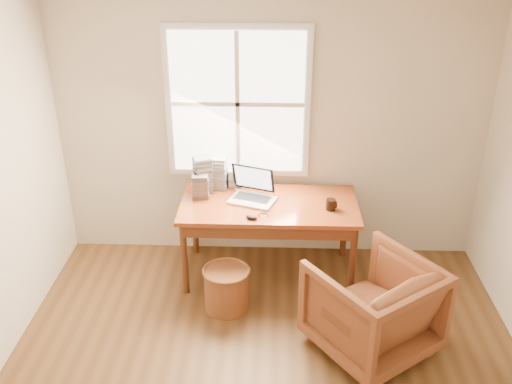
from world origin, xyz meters
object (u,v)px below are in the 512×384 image
(desk, at_px, (269,205))
(wicker_stool, at_px, (227,289))
(laptop, at_px, (252,186))
(coffee_mug, at_px, (331,205))
(armchair, at_px, (372,307))
(cd_stack_a, at_px, (218,173))

(desk, bearing_deg, wicker_stool, -122.83)
(laptop, distance_m, coffee_mug, 0.71)
(armchair, relative_size, laptop, 1.97)
(laptop, bearing_deg, wicker_stool, -89.78)
(cd_stack_a, bearing_deg, armchair, -45.03)
(laptop, relative_size, cd_stack_a, 1.40)
(armchair, relative_size, wicker_stool, 2.23)
(desk, relative_size, coffee_mug, 16.33)
(armchair, bearing_deg, wicker_stool, -57.70)
(wicker_stool, bearing_deg, laptop, 70.74)
(coffee_mug, distance_m, cd_stack_a, 1.11)
(armchair, xyz_separation_m, cd_stack_a, (-1.30, 1.30, 0.52))
(desk, xyz_separation_m, laptop, (-0.15, 0.03, 0.17))
(wicker_stool, xyz_separation_m, coffee_mug, (0.89, 0.44, 0.61))
(armchair, bearing_deg, desk, -87.21)
(desk, xyz_separation_m, cd_stack_a, (-0.49, 0.30, 0.17))
(desk, height_order, coffee_mug, coffee_mug)
(laptop, bearing_deg, desk, 9.33)
(desk, height_order, wicker_stool, desk)
(armchair, height_order, coffee_mug, coffee_mug)
(cd_stack_a, bearing_deg, desk, -31.31)
(laptop, bearing_deg, cd_stack_a, 160.73)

